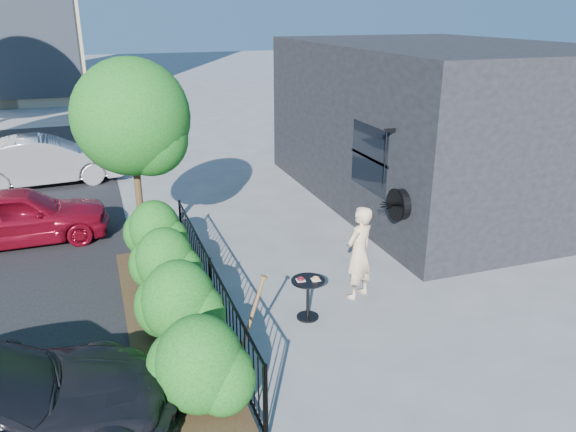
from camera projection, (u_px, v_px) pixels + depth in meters
name	position (u px, v px, depth m)	size (l,w,h in m)	color
ground	(298.00, 304.00, 9.70)	(120.00, 120.00, 0.00)	gray
shop_building	(436.00, 122.00, 14.69)	(6.22, 9.00, 4.00)	black
fence	(211.00, 288.00, 9.04)	(0.05, 6.05, 1.10)	black
planting_bed	(170.00, 324.00, 9.00)	(1.30, 6.00, 0.08)	#382616
shrubs	(172.00, 284.00, 8.89)	(1.10, 5.60, 1.24)	#125016
patio_tree	(136.00, 124.00, 10.48)	(2.20, 2.20, 3.94)	#3F2B19
cafe_table	(308.00, 292.00, 9.10)	(0.55, 0.55, 0.74)	black
woman	(359.00, 253.00, 9.68)	(0.61, 0.40, 1.68)	beige
shovel	(249.00, 327.00, 7.84)	(0.48, 0.18, 1.41)	brown
car_red	(18.00, 216.00, 12.01)	(1.48, 3.68, 1.25)	maroon
car_silver	(45.00, 161.00, 16.07)	(1.48, 4.24, 1.40)	#A1A1A6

